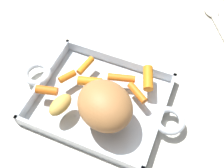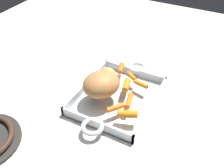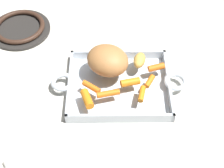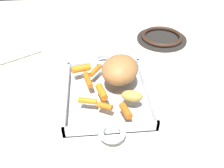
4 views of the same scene
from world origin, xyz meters
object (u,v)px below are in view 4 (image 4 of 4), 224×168
baby_carrot_southeast (102,92)px  baby_carrot_center_left (105,106)px  baby_carrot_center_right (88,101)px  serving_spoon (4,61)px  baby_carrot_southwest (126,111)px  baby_carrot_long (95,70)px  roasting_dish (107,94)px  baby_carrot_short (88,80)px  baby_carrot_northeast (81,68)px  potato_golden_large (132,96)px  stove_burner_rear (162,38)px  pork_roast (120,70)px

baby_carrot_southeast → baby_carrot_center_left: 0.06m
baby_carrot_center_right → serving_spoon: (0.28, 0.30, -0.03)m
baby_carrot_southeast → baby_carrot_center_right: (-0.03, 0.04, -0.00)m
baby_carrot_southwest → baby_carrot_long: bearing=20.8°
roasting_dish → baby_carrot_short: baby_carrot_short is taller
baby_carrot_northeast → potato_golden_large: bearing=-137.1°
baby_carrot_southwest → stove_burner_rear: baby_carrot_southwest is taller
roasting_dish → baby_carrot_southwest: (-0.11, -0.04, 0.03)m
baby_carrot_southeast → baby_carrot_southwest: bearing=-144.0°
pork_roast → baby_carrot_center_right: bearing=133.4°
baby_carrot_southeast → baby_carrot_center_right: bearing=127.3°
pork_roast → baby_carrot_long: 0.09m
baby_carrot_southeast → stove_burner_rear: bearing=-36.9°
baby_carrot_center_left → stove_burner_rear: baby_carrot_center_left is taller
baby_carrot_southeast → baby_carrot_center_right: size_ratio=1.07×
baby_carrot_short → serving_spoon: size_ratio=0.29×
pork_roast → stove_burner_rear: 0.38m
roasting_dish → potato_golden_large: (-0.06, -0.06, 0.04)m
pork_roast → baby_carrot_center_left: pork_roast is taller
baby_carrot_southwest → stove_burner_rear: size_ratio=0.24×
baby_carrot_northeast → baby_carrot_southwest: bearing=-149.7°
baby_carrot_long → baby_carrot_short: size_ratio=0.88×
pork_roast → baby_carrot_southeast: pork_roast is taller
baby_carrot_southeast → pork_roast: bearing=-43.0°
pork_roast → baby_carrot_short: (-0.00, 0.10, -0.03)m
baby_carrot_center_left → baby_carrot_northeast: baby_carrot_northeast is taller
baby_carrot_short → pork_roast: bearing=-89.4°
potato_golden_large → baby_carrot_southwest: bearing=153.8°
baby_carrot_center_left → baby_carrot_center_right: size_ratio=0.81×
roasting_dish → serving_spoon: roasting_dish is taller
roasting_dish → baby_carrot_center_right: 0.09m
baby_carrot_southwest → baby_carrot_center_right: 0.11m
roasting_dish → baby_carrot_long: (0.08, 0.03, 0.03)m
baby_carrot_northeast → baby_carrot_short: bearing=-160.5°
roasting_dish → baby_carrot_short: (0.03, 0.06, 0.03)m
pork_roast → baby_carrot_southwest: 0.15m
baby_carrot_center_right → baby_carrot_northeast: size_ratio=0.87×
roasting_dish → baby_carrot_center_right: bearing=137.0°
baby_carrot_long → serving_spoon: size_ratio=0.26×
baby_carrot_center_left → baby_carrot_short: 0.13m
serving_spoon → stove_burner_rear: bearing=160.3°
roasting_dish → baby_carrot_center_left: bearing=172.4°
pork_roast → stove_burner_rear: pork_roast is taller
baby_carrot_southeast → stove_burner_rear: 0.46m
baby_carrot_long → baby_carrot_short: same height
baby_carrot_southeast → baby_carrot_center_right: 0.05m
pork_roast → baby_carrot_northeast: (0.06, 0.12, -0.03)m
baby_carrot_short → potato_golden_large: size_ratio=1.06×
roasting_dish → serving_spoon: (0.22, 0.36, -0.00)m
baby_carrot_southwest → baby_carrot_short: 0.17m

